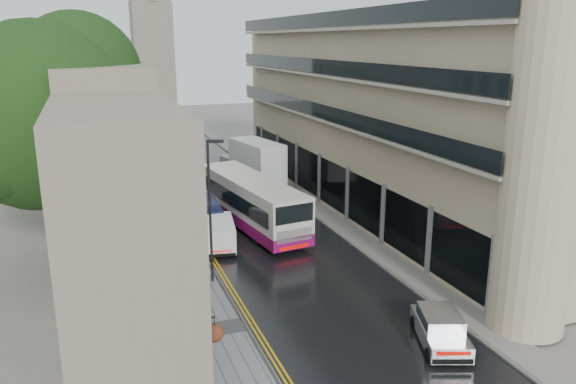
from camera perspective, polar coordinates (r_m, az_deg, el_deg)
road at (r=41.71m, az=-4.55°, el=-2.07°), size 9.00×85.00×0.02m
left_sidewalk at (r=40.64m, az=-12.53°, el=-2.78°), size 2.70×85.00×0.12m
right_sidewalk at (r=43.36m, az=2.34°, el=-1.29°), size 1.80×85.00×0.12m
old_shop_row at (r=41.48m, az=-18.42°, el=5.61°), size 4.50×56.00×12.00m
modern_block at (r=42.70m, az=9.37°, el=7.79°), size 8.00×40.00×14.00m
tree_near at (r=31.51m, az=-23.46°, el=4.07°), size 10.56×10.56×13.89m
tree_far at (r=44.44m, az=-22.14°, el=6.16°), size 9.24×9.24×12.46m
cream_bus at (r=34.68m, az=-3.32°, el=-2.74°), size 4.46×12.48×3.33m
white_lorry at (r=45.62m, az=-3.74°, el=2.22°), size 3.95×8.40×4.24m
silver_hatchback at (r=23.56m, az=14.22°, el=-14.81°), size 2.87×4.18×1.44m
white_van at (r=33.25m, az=-8.13°, el=-5.09°), size 2.30×4.15×1.77m
navy_van at (r=36.41m, az=-9.28°, el=-2.96°), size 1.91×4.42×2.22m
pedestrian at (r=35.19m, az=-12.30°, el=-4.00°), size 0.72×0.57×1.74m
lamp_post_near at (r=28.74m, az=-7.92°, el=-2.13°), size 0.85×0.45×7.47m
lamp_post_far at (r=48.92m, az=-13.88°, el=5.52°), size 0.99×0.23×8.78m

